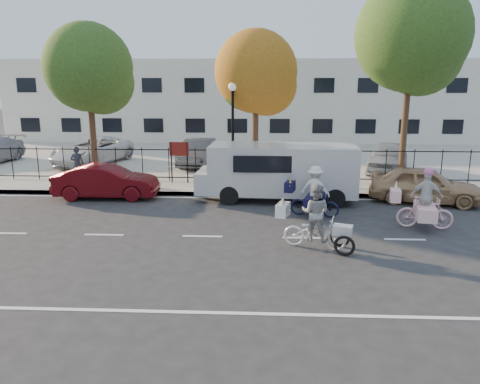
# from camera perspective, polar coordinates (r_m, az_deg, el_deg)

# --- Properties ---
(ground) EXTENTS (120.00, 120.00, 0.00)m
(ground) POSITION_cam_1_polar(r_m,az_deg,el_deg) (14.15, -4.59, -5.43)
(ground) COLOR #333334
(road_markings) EXTENTS (60.00, 9.52, 0.01)m
(road_markings) POSITION_cam_1_polar(r_m,az_deg,el_deg) (14.15, -4.59, -5.41)
(road_markings) COLOR silver
(road_markings) RESTS_ON ground
(curb) EXTENTS (60.00, 0.10, 0.15)m
(curb) POSITION_cam_1_polar(r_m,az_deg,el_deg) (18.95, -2.70, -0.25)
(curb) COLOR #A8A399
(curb) RESTS_ON ground
(sidewalk) EXTENTS (60.00, 2.20, 0.15)m
(sidewalk) POSITION_cam_1_polar(r_m,az_deg,el_deg) (19.96, -2.42, 0.47)
(sidewalk) COLOR #A8A399
(sidewalk) RESTS_ON ground
(parking_lot) EXTENTS (60.00, 15.60, 0.15)m
(parking_lot) POSITION_cam_1_polar(r_m,az_deg,el_deg) (28.68, -0.85, 4.49)
(parking_lot) COLOR #A8A399
(parking_lot) RESTS_ON ground
(iron_fence) EXTENTS (58.00, 0.06, 1.50)m
(iron_fence) POSITION_cam_1_polar(r_m,az_deg,el_deg) (20.87, -2.17, 3.36)
(iron_fence) COLOR black
(iron_fence) RESTS_ON sidewalk
(building) EXTENTS (34.00, 10.00, 6.00)m
(building) POSITION_cam_1_polar(r_m,az_deg,el_deg) (38.34, 0.06, 11.17)
(building) COLOR silver
(building) RESTS_ON ground
(lamppost) EXTENTS (0.36, 0.36, 4.33)m
(lamppost) POSITION_cam_1_polar(r_m,az_deg,el_deg) (20.16, -0.89, 9.34)
(lamppost) COLOR black
(lamppost) RESTS_ON sidewalk
(street_sign) EXTENTS (0.85, 0.06, 1.80)m
(street_sign) POSITION_cam_1_polar(r_m,az_deg,el_deg) (20.63, -7.42, 4.59)
(street_sign) COLOR black
(street_sign) RESTS_ON sidewalk
(zebra_trike) EXTENTS (2.14, 1.30, 1.83)m
(zebra_trike) POSITION_cam_1_polar(r_m,az_deg,el_deg) (13.12, 9.15, -3.84)
(zebra_trike) COLOR white
(zebra_trike) RESTS_ON ground
(unicorn_bike) EXTENTS (2.00, 1.42, 1.97)m
(unicorn_bike) POSITION_cam_1_polar(r_m,az_deg,el_deg) (15.74, 21.56, -1.62)
(unicorn_bike) COLOR #FFC2C9
(unicorn_bike) RESTS_ON ground
(bull_bike) EXTENTS (1.95, 1.37, 1.76)m
(bull_bike) POSITION_cam_1_polar(r_m,az_deg,el_deg) (16.19, 9.01, -0.52)
(bull_bike) COLOR black
(bull_bike) RESTS_ON ground
(white_van) EXTENTS (6.21, 2.42, 2.16)m
(white_van) POSITION_cam_1_polar(r_m,az_deg,el_deg) (18.10, 4.87, 2.69)
(white_van) COLOR silver
(white_van) RESTS_ON ground
(red_sedan) EXTENTS (4.08, 1.52, 1.33)m
(red_sedan) POSITION_cam_1_polar(r_m,az_deg,el_deg) (19.20, -15.97, 1.22)
(red_sedan) COLOR #4F090E
(red_sedan) RESTS_ON ground
(gold_sedan) EXTENTS (4.35, 2.61, 1.39)m
(gold_sedan) POSITION_cam_1_polar(r_m,az_deg,el_deg) (19.12, 21.60, 0.82)
(gold_sedan) COLOR tan
(gold_sedan) RESTS_ON ground
(pedestrian) EXTENTS (0.60, 0.41, 1.59)m
(pedestrian) POSITION_cam_1_polar(r_m,az_deg,el_deg) (21.97, -19.22, 3.24)
(pedestrian) COLOR black
(pedestrian) RESTS_ON sidewalk
(lot_car_b) EXTENTS (3.73, 5.63, 1.44)m
(lot_car_b) POSITION_cam_1_polar(r_m,az_deg,el_deg) (26.57, -17.57, 4.87)
(lot_car_b) COLOR silver
(lot_car_b) RESTS_ON parking_lot
(lot_car_c) EXTENTS (1.81, 4.32, 1.39)m
(lot_car_c) POSITION_cam_1_polar(r_m,az_deg,el_deg) (24.95, -5.13, 4.86)
(lot_car_c) COLOR #44454A
(lot_car_c) RESTS_ON parking_lot
(lot_car_d) EXTENTS (3.07, 4.66, 1.47)m
(lot_car_d) POSITION_cam_1_polar(r_m,az_deg,el_deg) (24.18, 17.58, 4.11)
(lot_car_d) COLOR #A3A4AA
(lot_car_d) RESTS_ON parking_lot
(tree_west) EXTENTS (3.83, 3.83, 7.03)m
(tree_west) POSITION_cam_1_polar(r_m,az_deg,el_deg) (21.92, -17.59, 13.79)
(tree_west) COLOR #442D1D
(tree_west) RESTS_ON ground
(tree_mid) EXTENTS (3.71, 3.71, 6.80)m
(tree_mid) POSITION_cam_1_polar(r_m,az_deg,el_deg) (21.53, 2.32, 13.98)
(tree_mid) COLOR #442D1D
(tree_mid) RESTS_ON ground
(tree_east) EXTENTS (4.83, 4.83, 8.86)m
(tree_east) POSITION_cam_1_polar(r_m,az_deg,el_deg) (22.16, 20.50, 16.91)
(tree_east) COLOR #442D1D
(tree_east) RESTS_ON ground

